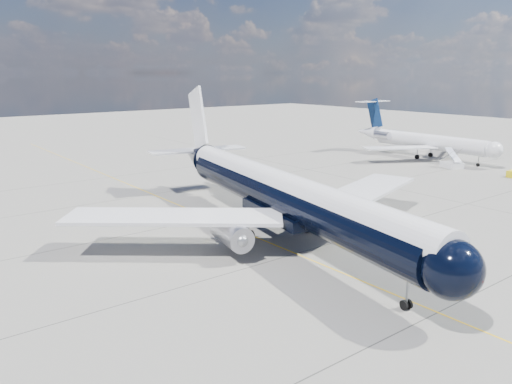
# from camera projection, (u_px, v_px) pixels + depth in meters

# --- Properties ---
(ground) EXTENTS (320.00, 320.00, 0.00)m
(ground) POSITION_uv_depth(u_px,v_px,m) (188.00, 209.00, 62.37)
(ground) COLOR gray
(ground) RESTS_ON ground
(taxiway_centerline) EXTENTS (0.16, 160.00, 0.01)m
(taxiway_centerline) POSITION_uv_depth(u_px,v_px,m) (210.00, 218.00, 58.52)
(taxiway_centerline) COLOR yellow
(taxiway_centerline) RESTS_ON ground
(main_airliner) EXTENTS (41.77, 51.43, 14.94)m
(main_airliner) POSITION_uv_depth(u_px,v_px,m) (278.00, 193.00, 51.18)
(main_airliner) COLOR black
(main_airliner) RESTS_ON ground
(regional_jet) EXTENTS (29.15, 33.42, 11.33)m
(regional_jet) POSITION_uv_depth(u_px,v_px,m) (420.00, 140.00, 99.80)
(regional_jet) COLOR white
(regional_jet) RESTS_ON ground
(boarding_stair) EXTENTS (3.65, 4.06, 3.69)m
(boarding_stair) POSITION_uv_depth(u_px,v_px,m) (452.00, 164.00, 89.46)
(boarding_stair) COLOR white
(boarding_stair) RESTS_ON ground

